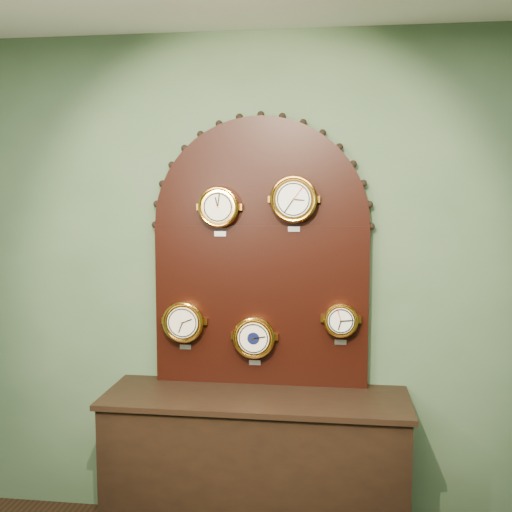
# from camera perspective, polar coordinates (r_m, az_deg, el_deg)

# --- Properties ---
(wall_back) EXTENTS (4.00, 0.00, 4.00)m
(wall_back) POSITION_cam_1_polar(r_m,az_deg,el_deg) (3.50, 0.54, -2.51)
(wall_back) COLOR #456042
(wall_back) RESTS_ON ground
(shop_counter) EXTENTS (1.60, 0.50, 0.80)m
(shop_counter) POSITION_cam_1_polar(r_m,az_deg,el_deg) (3.54, -0.04, -19.41)
(shop_counter) COLOR black
(shop_counter) RESTS_ON ground_plane
(display_board) EXTENTS (1.26, 0.06, 1.53)m
(display_board) POSITION_cam_1_polar(r_m,az_deg,el_deg) (3.43, 0.44, 1.11)
(display_board) COLOR black
(display_board) RESTS_ON shop_counter
(roman_clock) EXTENTS (0.23, 0.08, 0.28)m
(roman_clock) POSITION_cam_1_polar(r_m,az_deg,el_deg) (3.38, -3.47, 4.55)
(roman_clock) COLOR gold
(roman_clock) RESTS_ON display_board
(arabic_clock) EXTENTS (0.26, 0.08, 0.30)m
(arabic_clock) POSITION_cam_1_polar(r_m,az_deg,el_deg) (3.33, 3.52, 5.28)
(arabic_clock) COLOR gold
(arabic_clock) RESTS_ON display_board
(hygrometer) EXTENTS (0.24, 0.08, 0.29)m
(hygrometer) POSITION_cam_1_polar(r_m,az_deg,el_deg) (3.50, -6.73, -6.07)
(hygrometer) COLOR gold
(hygrometer) RESTS_ON display_board
(barometer) EXTENTS (0.24, 0.08, 0.29)m
(barometer) POSITION_cam_1_polar(r_m,az_deg,el_deg) (3.45, -0.18, -7.54)
(barometer) COLOR gold
(barometer) RESTS_ON display_board
(tide_clock) EXTENTS (0.19, 0.08, 0.24)m
(tide_clock) POSITION_cam_1_polar(r_m,az_deg,el_deg) (3.39, 7.89, -5.89)
(tide_clock) COLOR gold
(tide_clock) RESTS_ON display_board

